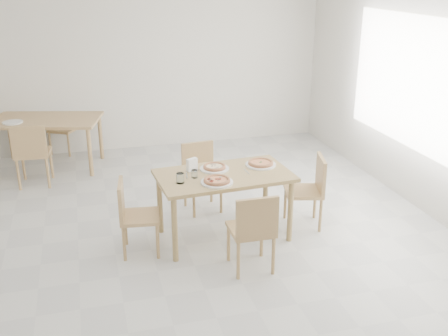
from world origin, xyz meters
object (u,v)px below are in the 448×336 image
object	(u,v)px
chair_east	(311,186)
plate_margherita	(261,165)
pizza_mushroom	(214,167)
plate_empty	(13,122)
plate_pepperoni	(217,182)
plate_mushroom	(214,169)
second_table	(46,124)
chair_back_n	(65,125)
tumbler_a	(180,178)
napkin_holder	(192,165)
chair_back_s	(32,150)
chair_south	(253,227)
tumbler_b	(194,174)
pizza_margherita	(261,163)
pizza_pepperoni	(217,180)
main_table	(224,181)
chair_north	(200,171)
chair_west	(132,212)

from	to	relation	value
chair_east	plate_margherita	bearing A→B (deg)	-87.98
pizza_mushroom	plate_empty	bearing A→B (deg)	132.19
plate_margherita	plate_pepperoni	bearing A→B (deg)	-148.71
plate_mushroom	second_table	xyz separation A→B (m)	(-1.87, 2.65, -0.09)
pizza_mushroom	chair_back_n	size ratio (longest dim) A/B	0.38
tumbler_a	napkin_holder	world-z (taller)	napkin_holder
plate_mushroom	chair_back_s	bearing A→B (deg)	136.71
chair_south	tumbler_b	size ratio (longest dim) A/B	9.85
plate_pepperoni	pizza_margherita	size ratio (longest dim) A/B	0.96
second_table	pizza_pepperoni	bearing A→B (deg)	-44.72
pizza_pepperoni	tumbler_a	distance (m)	0.38
pizza_mushroom	tumbler_b	bearing A→B (deg)	-146.26
main_table	chair_south	bearing A→B (deg)	-88.11
chair_back_n	chair_north	bearing A→B (deg)	-29.15
pizza_pepperoni	chair_west	bearing A→B (deg)	170.33
chair_south	pizza_pepperoni	distance (m)	0.66
plate_mushroom	napkin_holder	world-z (taller)	napkin_holder
pizza_margherita	chair_south	bearing A→B (deg)	-112.79
plate_pepperoni	plate_empty	bearing A→B (deg)	127.35
main_table	chair_south	world-z (taller)	chair_south
chair_south	pizza_pepperoni	xyz separation A→B (m)	(-0.22, 0.55, 0.30)
pizza_mushroom	tumbler_a	world-z (taller)	tumbler_a
tumbler_b	chair_back_n	size ratio (longest dim) A/B	0.11
plate_mushroom	chair_back_n	xyz separation A→B (m)	(-1.62, 3.35, -0.31)
plate_margherita	plate_mushroom	xyz separation A→B (m)	(-0.53, 0.02, 0.00)
second_table	pizza_mushroom	bearing A→B (deg)	-40.17
pizza_mushroom	second_table	world-z (taller)	pizza_mushroom
chair_back_n	main_table	bearing A→B (deg)	-34.52
plate_margherita	pizza_margherita	size ratio (longest dim) A/B	0.98
chair_south	pizza_mushroom	size ratio (longest dim) A/B	2.82
pizza_mushroom	plate_empty	world-z (taller)	pizza_mushroom
plate_mushroom	chair_back_s	xyz separation A→B (m)	(-2.04, 1.93, -0.24)
chair_back_s	plate_empty	bearing A→B (deg)	-61.92
main_table	plate_mushroom	size ratio (longest dim) A/B	4.62
main_table	second_table	xyz separation A→B (m)	(-1.94, 2.81, 0.01)
pizza_pepperoni	chair_back_s	bearing A→B (deg)	130.50
pizza_margherita	tumbler_b	xyz separation A→B (m)	(-0.79, -0.16, 0.01)
pizza_pepperoni	plate_mushroom	bearing A→B (deg)	79.25
main_table	plate_mushroom	world-z (taller)	plate_mushroom
tumbler_a	napkin_holder	bearing A→B (deg)	57.52
chair_north	tumbler_a	size ratio (longest dim) A/B	7.72
tumbler_b	plate_empty	bearing A→B (deg)	126.94
napkin_holder	chair_back_n	bearing A→B (deg)	87.23
pizza_pepperoni	chair_back_n	xyz separation A→B (m)	(-1.55, 3.73, -0.34)
chair_west	tumbler_a	distance (m)	0.61
pizza_pepperoni	tumbler_b	distance (m)	0.28
pizza_margherita	pizza_pepperoni	xyz separation A→B (m)	(-0.60, -0.36, 0.00)
main_table	napkin_holder	size ratio (longest dim) A/B	10.12
pizza_margherita	chair_back_n	bearing A→B (deg)	122.60
second_table	main_table	bearing A→B (deg)	-40.75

